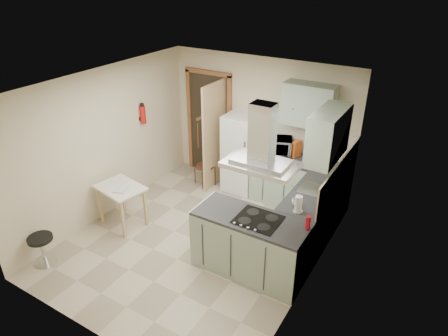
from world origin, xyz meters
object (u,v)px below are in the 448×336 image
Objects in this scene: peninsula at (250,245)px; drop_leaf_table at (123,205)px; extractor_hood at (261,165)px; bentwood_chair at (205,166)px; stool at (43,250)px; fridge at (242,153)px; microwave at (276,146)px.

peninsula is 2.05× the size of drop_leaf_table.
peninsula is 1.72× the size of extractor_hood.
peninsula is 1.91× the size of bentwood_chair.
drop_leaf_table reaches higher than stool.
extractor_hood is at bearing 0.00° from peninsula.
fridge reaches higher than microwave.
fridge is 3.70m from stool.
drop_leaf_table is at bearing -154.10° from microwave.
microwave reaches higher than stool.
peninsula reaches higher than stool.
bentwood_chair is 1.52m from microwave.
fridge is 0.73m from microwave.
drop_leaf_table is 1.37m from stool.
extractor_hood reaches higher than peninsula.
extractor_hood is at bearing -56.21° from fridge.
fridge is 2.77× the size of microwave.
microwave is (2.07, 3.38, 0.82)m from stool.
peninsula is at bearing 180.00° from extractor_hood.
extractor_hood reaches higher than fridge.
peninsula is (1.22, -1.98, -0.30)m from fridge.
microwave reaches higher than drop_leaf_table.
drop_leaf_table is 1.61× the size of stool.
bentwood_chair is (0.43, 1.81, 0.05)m from drop_leaf_table.
extractor_hood is at bearing 12.39° from drop_leaf_table.
fridge is at bearing 67.46° from stool.
microwave is at bearing 34.91° from bentwood_chair.
fridge is 1.85× the size of bentwood_chair.
extractor_hood is at bearing -94.75° from microwave.
extractor_hood is at bearing -16.03° from bentwood_chair.
bentwood_chair is at bearing 166.87° from microwave.
fridge reaches higher than drop_leaf_table.
peninsula is 2.14m from microwave.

